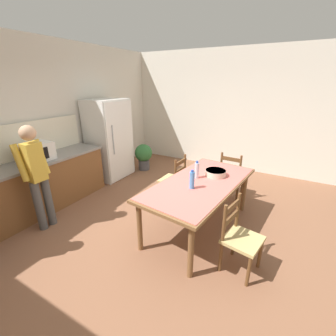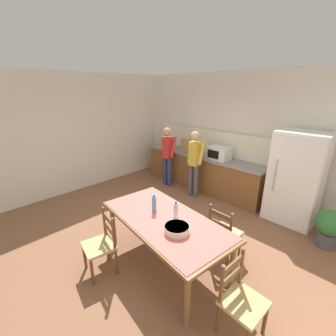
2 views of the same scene
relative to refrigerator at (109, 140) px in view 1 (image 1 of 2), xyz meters
name	(u,v)px [view 1 (image 1 of 2)]	position (x,y,z in m)	size (l,w,h in m)	color
ground_plane	(165,230)	(-1.24, -2.19, -0.90)	(8.32, 8.32, 0.00)	brown
wall_back	(41,122)	(-1.24, 0.47, 0.55)	(6.52, 0.12, 2.90)	silver
wall_right	(230,111)	(2.02, -2.19, 0.55)	(0.12, 5.20, 2.90)	silver
kitchen_counter	(11,197)	(-2.22, 0.04, -0.44)	(3.36, 0.66, 0.91)	brown
refrigerator	(109,140)	(0.00, 0.00, 0.00)	(0.88, 0.73, 1.79)	white
microwave	(35,152)	(-1.72, 0.02, 0.16)	(0.50, 0.39, 0.30)	white
dining_table	(200,187)	(-0.92, -2.60, -0.19)	(2.11, 1.21, 0.78)	brown
bottle_near_centre	(192,180)	(-1.17, -2.57, 0.01)	(0.07, 0.07, 0.27)	#4C8ED6
bottle_off_centre	(197,170)	(-0.81, -2.49, 0.01)	(0.07, 0.07, 0.27)	silver
serving_bowl	(216,172)	(-0.58, -2.71, -0.07)	(0.32, 0.32, 0.09)	beige
chair_head_end	(231,175)	(0.37, -2.76, -0.46)	(0.42, 0.44, 0.91)	brown
chair_side_near_left	(240,238)	(-1.46, -3.32, -0.46)	(0.49, 0.47, 0.91)	brown
chair_side_far_right	(174,180)	(-0.37, -1.88, -0.46)	(0.43, 0.41, 0.91)	brown
person_at_counter	(36,173)	(-2.06, -0.50, 0.01)	(0.40, 0.28, 1.61)	#4C4C4C
potted_plant	(144,155)	(0.72, -0.43, -0.51)	(0.44, 0.44, 0.67)	#4C4C51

